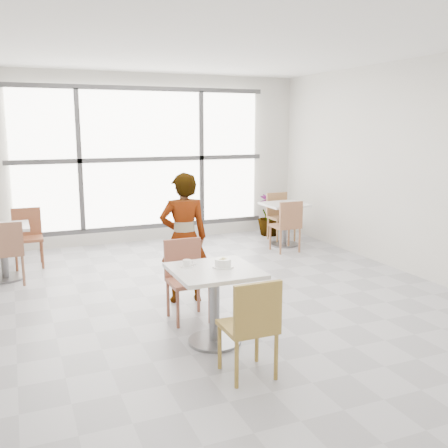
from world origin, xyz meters
name	(u,v)px	position (x,y,z in m)	size (l,w,h in m)	color
floor	(215,300)	(0.00, 0.00, 0.00)	(7.00, 7.00, 0.00)	#9E9EA5
ceiling	(214,42)	(0.00, 0.00, 3.00)	(7.00, 7.00, 0.00)	white
wall_back	(142,159)	(0.00, 3.50, 1.50)	(6.00, 6.00, 0.00)	silver
wall_right	(415,169)	(3.00, 0.00, 1.50)	(7.00, 7.00, 0.00)	silver
window	(143,159)	(0.00, 3.44, 1.50)	(4.60, 0.07, 2.52)	white
main_table	(214,291)	(-0.45, -1.14, 0.52)	(0.80, 0.80, 0.75)	silver
chair_near	(252,322)	(-0.43, -1.92, 0.50)	(0.42, 0.42, 0.87)	olive
chair_far	(186,274)	(-0.49, -0.39, 0.50)	(0.42, 0.42, 0.87)	#975743
oatmeal_bowl	(223,263)	(-0.35, -1.11, 0.79)	(0.21, 0.21, 0.10)	white
coffee_cup	(187,264)	(-0.67, -0.97, 0.78)	(0.16, 0.13, 0.07)	white
person	(184,238)	(-0.34, 0.12, 0.78)	(0.57, 0.37, 1.56)	black
bg_table_left	(3,245)	(-2.35, 1.92, 0.49)	(0.70, 0.70, 0.75)	silver
bg_table_right	(284,218)	(2.19, 2.19, 0.49)	(0.70, 0.70, 0.75)	silver
bg_chair_left_near	(7,249)	(-2.31, 1.59, 0.50)	(0.42, 0.42, 0.87)	brown
bg_chair_left_far	(27,233)	(-2.02, 2.53, 0.50)	(0.42, 0.42, 0.87)	brown
bg_chair_right_near	(288,223)	(2.00, 1.72, 0.50)	(0.42, 0.42, 0.87)	#935F41
bg_chair_right_far	(279,213)	(2.33, 2.61, 0.50)	(0.42, 0.42, 0.87)	#966941
plant_right	(269,215)	(2.34, 3.02, 0.39)	(0.44, 0.44, 0.78)	#4D7642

